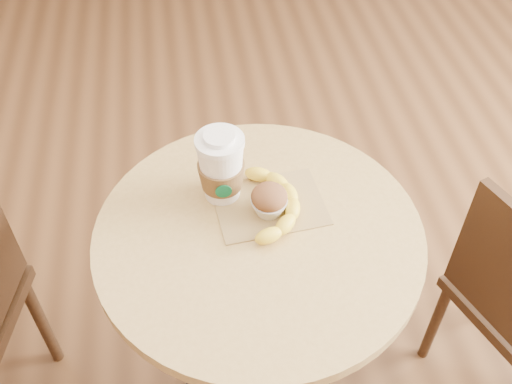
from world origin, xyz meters
TOP-DOWN VIEW (x-y plane):
  - cafe_table at (-0.01, 0.05)m, footprint 0.72×0.72m
  - kraft_bag at (0.03, 0.13)m, footprint 0.26×0.20m
  - coffee_cup at (-0.07, 0.18)m, footprint 0.11×0.11m
  - muffin at (0.02, 0.10)m, footprint 0.08×0.08m
  - banana at (0.04, 0.11)m, footprint 0.16×0.26m

SIDE VIEW (x-z plane):
  - cafe_table at x=-0.01m, z-range 0.16..0.91m
  - kraft_bag at x=0.03m, z-range 0.75..0.75m
  - banana at x=0.04m, z-range 0.75..0.79m
  - muffin at x=0.02m, z-range 0.75..0.83m
  - coffee_cup at x=-0.07m, z-range 0.74..0.92m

